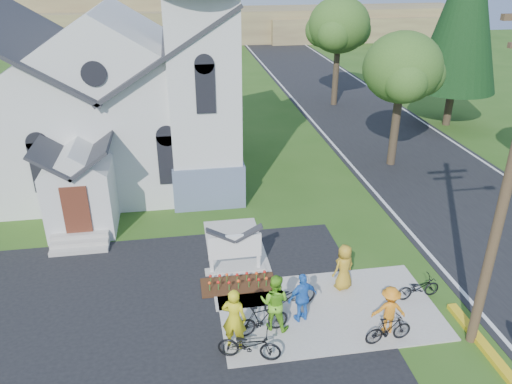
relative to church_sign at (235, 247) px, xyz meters
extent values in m
plane|color=#2D5418|center=(1.20, -3.20, -1.03)|extent=(120.00, 120.00, 0.00)
cube|color=black|center=(11.20, 11.80, -1.02)|extent=(8.00, 90.00, 0.02)
cube|color=#ACA59B|center=(2.70, -2.70, -1.00)|extent=(7.00, 4.00, 0.05)
cube|color=silver|center=(-4.80, 9.80, 1.47)|extent=(11.00, 9.00, 5.00)
cube|color=slate|center=(-0.50, 6.50, -0.03)|extent=(3.20, 3.20, 2.00)
cube|color=silver|center=(-0.50, 6.50, 3.47)|extent=(3.00, 3.00, 9.00)
cube|color=silver|center=(-5.80, 4.10, 0.37)|extent=(2.60, 2.40, 2.80)
cube|color=#5C2A1A|center=(-5.80, 2.87, 0.47)|extent=(1.00, 0.10, 2.00)
cube|color=#ACA59B|center=(0.00, 0.00, -0.98)|extent=(2.20, 0.40, 0.10)
cube|color=white|center=(-0.85, 0.00, -0.48)|extent=(0.12, 0.12, 1.00)
cube|color=white|center=(0.85, 0.00, -0.48)|extent=(0.12, 0.12, 1.00)
cube|color=white|center=(0.00, 0.00, 0.02)|extent=(1.90, 0.14, 0.90)
cube|color=#3A2110|center=(0.00, -0.90, -0.99)|extent=(2.60, 1.10, 0.07)
cylinder|color=#4B3525|center=(6.50, -4.70, 3.97)|extent=(0.28, 0.28, 10.00)
cylinder|color=#372B1E|center=(9.70, 8.80, 1.00)|extent=(0.44, 0.44, 4.05)
ellipsoid|color=#376020|center=(9.70, 8.80, 4.22)|extent=(4.00, 4.00, 3.60)
cylinder|color=#372B1E|center=(10.20, 20.80, 1.22)|extent=(0.44, 0.44, 4.50)
ellipsoid|color=#376020|center=(10.20, 20.80, 4.79)|extent=(4.40, 4.40, 3.96)
cylinder|color=#372B1E|center=(16.20, 14.80, 0.17)|extent=(0.50, 0.50, 2.40)
cone|color=black|center=(16.20, 14.80, 6.37)|extent=(5.20, 5.20, 10.00)
cube|color=brown|center=(7.20, 52.80, 0.97)|extent=(60.00, 8.00, 4.00)
cube|color=brown|center=(-8.80, 54.80, 1.77)|extent=(30.00, 6.00, 5.60)
cube|color=brown|center=(23.20, 50.80, 0.47)|extent=(25.00, 6.00, 3.00)
imported|color=yellow|center=(-0.50, -3.84, 0.01)|extent=(0.85, 0.71, 1.98)
imported|color=black|center=(-0.15, -4.40, -0.50)|extent=(1.92, 1.13, 0.95)
imported|color=#6FC424|center=(0.80, -3.23, -0.04)|extent=(1.13, 1.03, 1.88)
imported|color=black|center=(0.38, -3.43, -0.47)|extent=(1.75, 0.77, 1.02)
imported|color=blue|center=(1.72, -3.03, -0.13)|extent=(1.07, 0.67, 1.69)
imported|color=black|center=(1.48, -2.42, -0.49)|extent=(1.95, 1.11, 0.97)
imported|color=orange|center=(4.15, -3.95, -0.19)|extent=(1.09, 0.72, 1.57)
imported|color=black|center=(3.98, -4.40, -0.53)|extent=(1.52, 0.58, 0.89)
imported|color=#B88E22|center=(3.51, -1.64, -0.14)|extent=(0.96, 0.81, 1.67)
imported|color=black|center=(5.81, -2.57, -0.58)|extent=(1.56, 0.67, 0.80)
camera|label=1|loc=(-1.70, -15.05, 9.42)|focal=35.00mm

